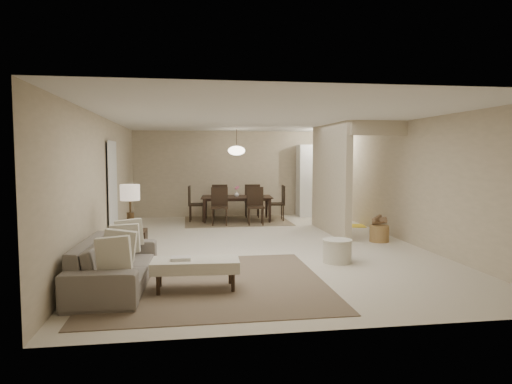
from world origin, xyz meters
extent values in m
plane|color=beige|center=(0.00, 0.00, 0.00)|extent=(9.00, 9.00, 0.00)
plane|color=white|center=(0.00, 0.00, 2.50)|extent=(9.00, 9.00, 0.00)
plane|color=tan|center=(0.00, 4.50, 1.25)|extent=(6.00, 0.00, 6.00)
plane|color=tan|center=(-3.00, 0.00, 1.25)|extent=(0.00, 9.00, 9.00)
plane|color=tan|center=(3.00, 0.00, 1.25)|extent=(0.00, 9.00, 9.00)
cube|color=tan|center=(1.80, 1.25, 1.25)|extent=(0.15, 2.50, 2.50)
cube|color=black|center=(-2.97, 0.60, 1.02)|extent=(0.04, 0.90, 2.04)
cube|color=white|center=(2.35, 4.15, 1.05)|extent=(1.20, 0.55, 2.10)
cylinder|color=white|center=(2.30, 3.20, 2.46)|extent=(0.44, 0.44, 0.05)
cube|color=brown|center=(-1.17, -2.56, 0.01)|extent=(3.20, 3.20, 0.01)
imported|color=slate|center=(-2.45, -2.56, 0.33)|extent=(2.26, 0.96, 0.65)
cube|color=beige|center=(-1.37, -2.86, 0.34)|extent=(1.18, 0.59, 0.15)
cylinder|color=black|center=(-1.85, -3.06, 0.13)|extent=(0.05, 0.05, 0.26)
cylinder|color=black|center=(-0.89, -3.06, 0.13)|extent=(0.05, 0.05, 0.26)
cylinder|color=black|center=(-1.85, -2.67, 0.13)|extent=(0.05, 0.05, 0.26)
cylinder|color=black|center=(-0.89, -2.67, 0.13)|extent=(0.05, 0.05, 0.26)
cube|color=black|center=(-2.40, -1.22, 0.28)|extent=(0.51, 0.51, 0.56)
cylinder|color=#4A361F|center=(-2.40, -1.22, 0.71)|extent=(0.12, 0.12, 0.30)
cylinder|color=#4A361F|center=(-2.40, -1.22, 0.99)|extent=(0.03, 0.03, 0.26)
cylinder|color=beige|center=(-2.40, -1.22, 1.19)|extent=(0.32, 0.32, 0.26)
cylinder|color=beige|center=(1.00, -1.64, 0.19)|extent=(0.49, 0.49, 0.38)
cylinder|color=#9B6D3E|center=(2.47, 0.00, 0.17)|extent=(0.48, 0.48, 0.34)
cube|color=#756049|center=(-0.14, 3.41, 0.01)|extent=(2.80, 2.10, 0.01)
imported|color=black|center=(-0.14, 3.41, 0.34)|extent=(1.99, 1.21, 0.67)
imported|color=white|center=(-0.14, 3.41, 0.74)|extent=(0.14, 0.14, 0.14)
cube|color=yellow|center=(2.52, 2.14, 0.01)|extent=(1.03, 0.75, 0.01)
cylinder|color=#4A361F|center=(-0.14, 3.41, 2.25)|extent=(0.02, 0.02, 0.50)
ellipsoid|color=#FFEAC6|center=(-0.14, 3.41, 1.92)|extent=(0.46, 0.46, 0.25)
camera|label=1|loc=(-1.47, -8.88, 1.79)|focal=32.00mm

